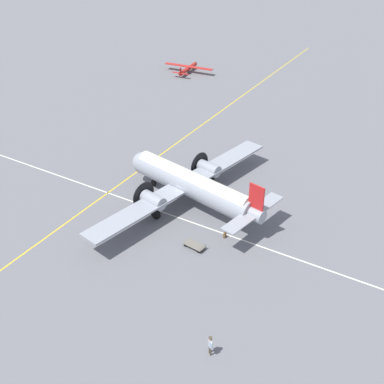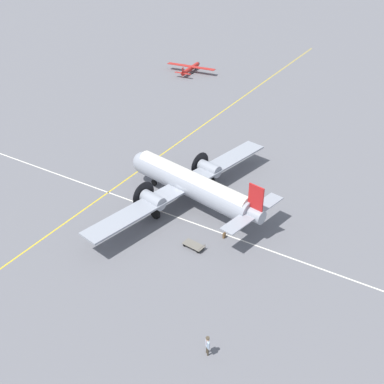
# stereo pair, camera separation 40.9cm
# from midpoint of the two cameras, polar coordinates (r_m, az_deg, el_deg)

# --- Properties ---
(ground_plane) EXTENTS (300.00, 300.00, 0.00)m
(ground_plane) POSITION_cam_midpoint_polar(r_m,az_deg,el_deg) (48.45, 0.24, -1.53)
(ground_plane) COLOR slate
(apron_line_eastwest) EXTENTS (120.00, 0.16, 0.01)m
(apron_line_eastwest) POSITION_cam_midpoint_polar(r_m,az_deg,el_deg) (52.77, -7.89, 1.24)
(apron_line_eastwest) COLOR gold
(apron_line_eastwest) RESTS_ON ground_plane
(apron_line_northsouth) EXTENTS (0.16, 120.00, 0.01)m
(apron_line_northsouth) POSITION_cam_midpoint_polar(r_m,az_deg,el_deg) (46.64, -1.41, -3.04)
(apron_line_northsouth) COLOR silver
(apron_line_northsouth) RESTS_ON ground_plane
(airliner_main) EXTENTS (24.03, 16.71, 5.39)m
(airliner_main) POSITION_cam_midpoint_polar(r_m,az_deg,el_deg) (47.37, -0.10, 1.05)
(airliner_main) COLOR #9399A3
(airliner_main) RESTS_ON ground_plane
(crew_foreground) EXTENTS (0.41, 0.43, 1.64)m
(crew_foreground) POSITION_cam_midpoint_polar(r_m,az_deg,el_deg) (33.99, 2.21, -17.54)
(crew_foreground) COLOR #473D2D
(crew_foreground) RESTS_ON ground_plane
(suitcase_near_door) EXTENTS (0.34, 0.18, 0.55)m
(suitcase_near_door) POSITION_cam_midpoint_polar(r_m,az_deg,el_deg) (44.05, 4.10, -5.14)
(suitcase_near_door) COLOR brown
(suitcase_near_door) RESTS_ON ground_plane
(baggage_cart) EXTENTS (1.17, 2.05, 0.56)m
(baggage_cart) POSITION_cam_midpoint_polar(r_m,az_deg,el_deg) (42.79, 0.47, -6.32)
(baggage_cart) COLOR #6B665B
(baggage_cart) RESTS_ON ground_plane
(light_aircraft_distant) EXTENTS (6.62, 8.88, 1.75)m
(light_aircraft_distant) POSITION_cam_midpoint_polar(r_m,az_deg,el_deg) (85.36, -0.01, 14.46)
(light_aircraft_distant) COLOR #B2231E
(light_aircraft_distant) RESTS_ON ground_plane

